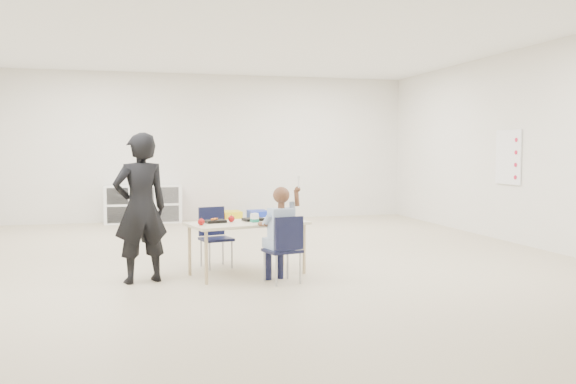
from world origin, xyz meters
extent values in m
plane|color=#C0B293|center=(0.00, 0.00, 0.00)|extent=(9.00, 9.00, 0.00)
plane|color=white|center=(0.00, 0.00, 2.80)|extent=(9.00, 9.00, 0.00)
cube|color=white|center=(0.00, 4.50, 1.40)|extent=(8.00, 0.02, 2.80)
cube|color=white|center=(0.00, -4.50, 1.40)|extent=(8.00, 0.02, 2.80)
cube|color=white|center=(4.00, 0.00, 1.40)|extent=(0.02, 9.00, 2.80)
cube|color=#F4E5C3|center=(-0.19, -0.81, 0.56)|extent=(1.37, 0.91, 0.03)
cube|color=black|center=(-0.11, -0.71, 0.59)|extent=(0.25, 0.21, 0.03)
cube|color=black|center=(-0.54, -0.79, 0.59)|extent=(0.25, 0.21, 0.03)
cube|color=white|center=(-0.13, -0.90, 0.63)|extent=(0.08, 0.08, 0.10)
ellipsoid|color=#B67B4A|center=(0.13, -0.80, 0.61)|extent=(0.09, 0.09, 0.07)
sphere|color=#A00E0F|center=(-0.36, -0.77, 0.61)|extent=(0.07, 0.07, 0.07)
sphere|color=#A00E0F|center=(-0.71, -0.98, 0.61)|extent=(0.07, 0.07, 0.07)
cube|color=white|center=(-1.20, 4.28, 0.35)|extent=(1.40, 0.40, 0.70)
cube|color=white|center=(3.98, 0.60, 1.25)|extent=(0.02, 0.60, 0.80)
imported|color=black|center=(-1.32, -0.92, 0.77)|extent=(0.64, 0.51, 1.53)
cube|color=red|center=(0.03, 3.88, 0.11)|extent=(0.36, 0.46, 0.22)
cube|color=yellow|center=(0.41, 3.98, 0.10)|extent=(0.35, 0.44, 0.21)
cube|color=#162EAA|center=(0.89, 3.90, 0.11)|extent=(0.36, 0.45, 0.22)
camera|label=1|loc=(-1.41, -7.28, 1.36)|focal=38.00mm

